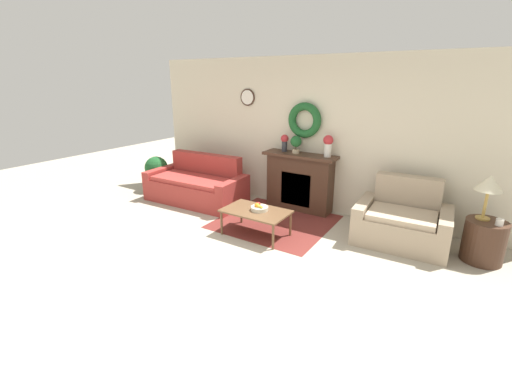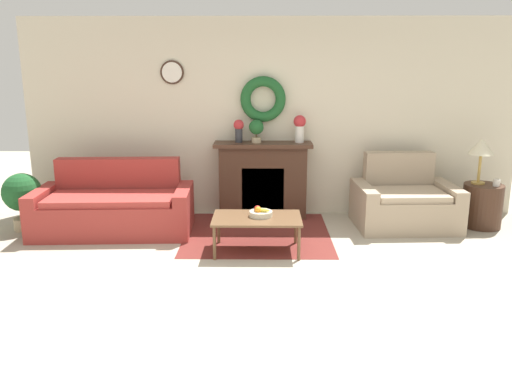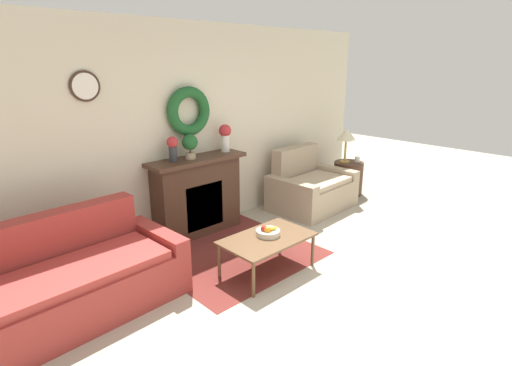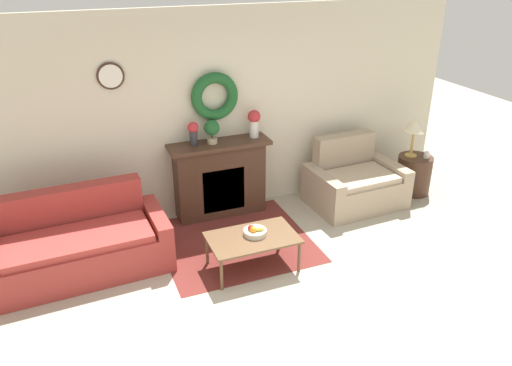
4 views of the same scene
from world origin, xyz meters
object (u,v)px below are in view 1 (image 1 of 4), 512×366
Objects in this scene: fireplace at (300,181)px; couch_left at (197,186)px; vase_on_mantel_left at (285,142)px; vase_on_mantel_right at (328,144)px; side_table_by_loveseat at (484,241)px; potted_plant_floor_by_couch at (157,170)px; coffee_table at (256,213)px; table_lamp at (489,185)px; potted_plant_on_mantel at (296,143)px; mug at (500,222)px; loveseat_right at (402,222)px; fruit_bowl at (259,208)px.

fireplace is 0.67× the size of couch_left.
vase_on_mantel_right is at bearing 0.00° from vase_on_mantel_left.
vase_on_mantel_left reaches higher than side_table_by_loveseat.
fireplace is 3.12m from potted_plant_floor_by_couch.
coffee_table is at bearing -13.95° from potted_plant_floor_by_couch.
potted_plant_floor_by_couch is (-5.86, -0.25, -0.58)m from table_lamp.
table_lamp is at bearing -6.95° from vase_on_mantel_left.
table_lamp is (-0.06, 0.05, 0.75)m from side_table_by_loveseat.
potted_plant_on_mantel is (0.24, -0.02, 0.01)m from vase_on_mantel_left.
vase_on_mantel_left is (-3.19, 0.43, 0.94)m from side_table_by_loveseat.
table_lamp is at bearing -7.12° from potted_plant_on_mantel.
vase_on_mantel_right reaches higher than side_table_by_loveseat.
couch_left is at bearing -160.31° from fireplace.
potted_plant_on_mantel reaches higher than vase_on_mantel_left.
potted_plant_floor_by_couch reaches higher than mug.
potted_plant_floor_by_couch is at bearing -177.57° from table_lamp.
potted_plant_on_mantel reaches higher than couch_left.
vase_on_mantel_left is at bearing 175.19° from potted_plant_on_mantel.
fireplace is at bearing 172.36° from table_lamp.
fireplace is at bearing 164.83° from loveseat_right.
vase_on_mantel_left is at bearing 100.72° from coffee_table.
potted_plant_on_mantel is 0.42× the size of potted_plant_floor_by_couch.
potted_plant_floor_by_couch is at bearing -178.94° from mug.
mug is (4.85, 0.16, 0.30)m from couch_left.
vase_on_mantel_right is at bearing 10.04° from potted_plant_floor_by_couch.
potted_plant_on_mantel is at bearing 172.88° from table_lamp.
fireplace is 3.02m from mug.
mug is at bearing -8.25° from loveseat_right.
vase_on_mantel_left is at bearing 12.98° from potted_plant_floor_by_couch.
side_table_by_loveseat is 2.59m from vase_on_mantel_right.
potted_plant_on_mantel is (-2.95, 0.41, 0.95)m from side_table_by_loveseat.
loveseat_right is 2.18m from potted_plant_on_mantel.
couch_left is 4.86m from mug.
vase_on_mantel_left reaches higher than loveseat_right.
loveseat_right is 2.40m from vase_on_mantel_left.
fruit_bowl is at bearing -22.34° from couch_left.
coffee_table is 3.17m from mug.
potted_plant_floor_by_couch is (-2.73, -0.63, -0.77)m from vase_on_mantel_left.
loveseat_right reaches higher than side_table_by_loveseat.
couch_left is at bearing 160.26° from fruit_bowl.
fruit_bowl is 3.11m from potted_plant_floor_by_couch.
potted_plant_on_mantel is (-0.09, -0.01, 0.70)m from fireplace.
coffee_table is at bearing -23.63° from couch_left.
couch_left is at bearing -164.06° from vase_on_mantel_right.
fireplace reaches higher than mug.
potted_plant_on_mantel is (1.79, 0.66, 0.92)m from couch_left.
table_lamp is at bearing -7.64° from fireplace.
fireplace is 1.38m from coffee_table.
vase_on_mantel_right is 0.59m from potted_plant_on_mantel.
potted_plant_on_mantel reaches higher than mug.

